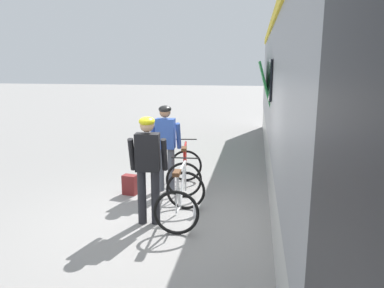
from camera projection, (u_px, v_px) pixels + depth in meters
The scene contains 8 objects.
ground_plane at pixel (167, 222), 6.17m from camera, with size 80.00×80.00×0.00m, color gray.
train_car at pixel (357, 98), 6.68m from camera, with size 3.26×16.90×3.88m.
cyclist_near_in_dark at pixel (148, 161), 5.90m from camera, with size 0.64×0.36×1.76m.
cyclist_far_in_blue at pixel (165, 141), 7.46m from camera, with size 0.62×0.33×1.76m.
bicycle_near_white at pixel (181, 198), 6.11m from camera, with size 0.76×1.10×0.99m.
bicycle_far_red at pixel (185, 170), 7.71m from camera, with size 0.86×1.16×0.99m.
backpack_on_platform at pixel (130, 185), 7.42m from camera, with size 0.28×0.18×0.40m, color maroon.
water_bottle_near_the_bikes at pixel (195, 210), 6.37m from camera, with size 0.08×0.08×0.21m, color silver.
Camera 1 is at (1.38, -5.61, 2.56)m, focal length 34.79 mm.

